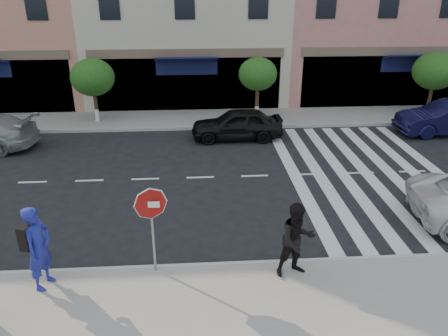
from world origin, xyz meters
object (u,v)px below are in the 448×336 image
stop_sign (151,211)px  car_far_mid (237,124)px  car_far_right (448,118)px  photographer (39,248)px  walker (297,240)px

stop_sign → car_far_mid: size_ratio=0.55×
stop_sign → car_far_right: bearing=40.5°
stop_sign → photographer: stop_sign is taller
walker → car_far_right: size_ratio=0.40×
stop_sign → car_far_right: stop_sign is taller
walker → stop_sign: bearing=159.8°
walker → car_far_mid: size_ratio=0.46×
photographer → car_far_mid: (5.43, 10.14, -0.47)m
photographer → walker: size_ratio=1.09×
walker → car_far_mid: walker is taller
car_far_mid → car_far_right: car_far_right is taller
stop_sign → car_far_right: 16.10m
walker → car_far_right: (9.39, 10.12, -0.32)m
car_far_right → car_far_mid: bearing=-91.6°
walker → car_far_mid: bearing=77.9°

